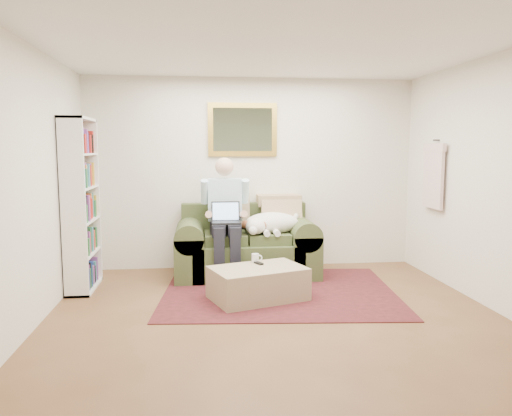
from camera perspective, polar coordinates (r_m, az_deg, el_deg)
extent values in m
cube|color=brown|center=(4.71, 2.89, -13.69)|extent=(4.50, 5.00, 0.01)
cube|color=white|center=(4.51, 3.10, 18.96)|extent=(4.50, 5.00, 0.01)
cube|color=silver|center=(6.90, -0.46, 3.94)|extent=(4.50, 0.01, 2.60)
cube|color=silver|center=(4.62, -25.72, 1.78)|extent=(0.01, 5.00, 2.60)
cube|color=black|center=(5.85, 2.66, -9.51)|extent=(2.81, 2.34, 0.01)
cube|color=#4D5B30|center=(6.51, -1.10, -5.81)|extent=(1.38, 0.89, 0.45)
cube|color=#4D5B30|center=(6.80, -1.42, -1.35)|extent=(1.68, 0.19, 0.46)
cube|color=#4D5B30|center=(6.47, -7.58, -5.46)|extent=(0.36, 0.89, 0.92)
cube|color=#4D5B30|center=(6.60, 5.23, -5.17)|extent=(0.36, 0.89, 0.92)
cube|color=#4D5B30|center=(6.38, -3.51, -3.43)|extent=(0.52, 0.60, 0.13)
cube|color=#4D5B30|center=(6.43, 1.37, -3.33)|extent=(0.52, 0.60, 0.13)
cube|color=black|center=(6.14, -3.43, -1.65)|extent=(0.35, 0.25, 0.02)
cube|color=black|center=(6.24, -3.50, -0.36)|extent=(0.35, 0.07, 0.24)
cube|color=#99BFF2|center=(6.24, -3.49, -0.37)|extent=(0.32, 0.05, 0.21)
cube|color=tan|center=(5.52, 0.23, -8.62)|extent=(1.14, 0.92, 0.36)
cylinder|color=white|center=(5.70, -0.09, -5.75)|extent=(0.08, 0.08, 0.10)
cube|color=black|center=(5.63, 0.27, -6.31)|extent=(0.11, 0.16, 0.02)
cube|color=gold|center=(6.86, -1.55, 8.94)|extent=(0.94, 0.04, 0.72)
cube|color=gray|center=(6.84, -1.53, 8.95)|extent=(0.80, 0.01, 0.58)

